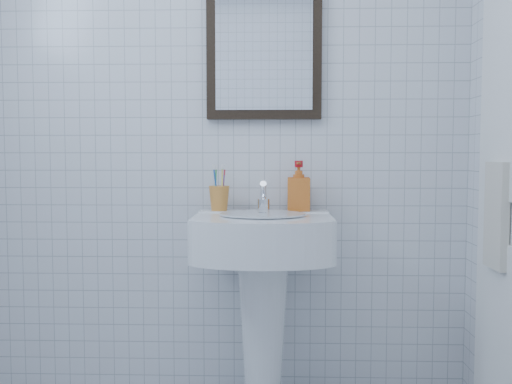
{
  "coord_description": "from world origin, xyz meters",
  "views": [
    {
      "loc": [
        0.25,
        -1.33,
        1.09
      ],
      "look_at": [
        0.18,
        0.86,
        0.94
      ],
      "focal_mm": 40.0,
      "sensor_mm": 36.0,
      "label": 1
    }
  ],
  "objects": [
    {
      "name": "wall_back",
      "position": [
        0.0,
        1.2,
        1.25
      ],
      "size": [
        2.2,
        0.02,
        2.5
      ],
      "primitive_type": "cube",
      "color": "white",
      "rests_on": "ground"
    },
    {
      "name": "towel_ring",
      "position": [
        1.06,
        0.71,
        1.05
      ],
      "size": [
        0.01,
        0.18,
        0.18
      ],
      "primitive_type": "torus",
      "rotation": [
        0.0,
        1.57,
        0.0
      ],
      "color": "white",
      "rests_on": "wall_right"
    },
    {
      "name": "hand_towel",
      "position": [
        1.04,
        0.71,
        0.87
      ],
      "size": [
        0.03,
        0.16,
        0.38
      ],
      "primitive_type": "cube",
      "color": "silver",
      "rests_on": "towel_ring"
    },
    {
      "name": "soap_dispenser",
      "position": [
        0.35,
        1.11,
        0.95
      ],
      "size": [
        0.1,
        0.1,
        0.21
      ],
      "primitive_type": "imported",
      "rotation": [
        0.0,
        0.0,
        -0.02
      ],
      "color": "#B93E12",
      "rests_on": "washbasin"
    },
    {
      "name": "wall_mirror",
      "position": [
        0.2,
        1.18,
        1.55
      ],
      "size": [
        0.5,
        0.04,
        0.62
      ],
      "color": "black",
      "rests_on": "wall_back"
    },
    {
      "name": "faucet",
      "position": [
        0.2,
        1.09,
        0.9
      ],
      "size": [
        0.05,
        0.12,
        0.13
      ],
      "color": "white",
      "rests_on": "washbasin"
    },
    {
      "name": "washbasin",
      "position": [
        0.2,
        0.99,
        0.57
      ],
      "size": [
        0.55,
        0.41,
        0.85
      ],
      "color": "white",
      "rests_on": "ground"
    },
    {
      "name": "toothbrush_cup",
      "position": [
        0.01,
        1.11,
        0.9
      ],
      "size": [
        0.11,
        0.11,
        0.11
      ],
      "primitive_type": null,
      "rotation": [
        0.0,
        0.0,
        -0.32
      ],
      "color": "orange",
      "rests_on": "washbasin"
    }
  ]
}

